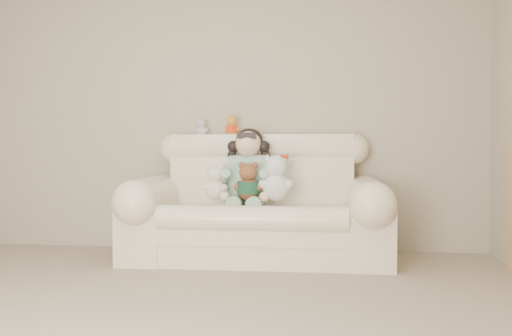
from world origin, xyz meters
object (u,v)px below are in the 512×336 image
object	(u,v)px
brown_teddy	(248,178)
white_cat	(276,173)
seated_child	(248,167)
cream_teddy	(215,179)
sofa	(257,197)

from	to	relation	value
brown_teddy	white_cat	world-z (taller)	white_cat
brown_teddy	white_cat	size ratio (longest dim) A/B	0.82
white_cat	seated_child	bearing A→B (deg)	122.41
brown_teddy	cream_teddy	world-z (taller)	brown_teddy
seated_child	cream_teddy	distance (m)	0.31
seated_child	cream_teddy	world-z (taller)	seated_child
sofa	white_cat	bearing A→B (deg)	-40.60
sofa	white_cat	distance (m)	0.29
cream_teddy	white_cat	bearing A→B (deg)	-11.08
sofa	cream_teddy	distance (m)	0.37
sofa	white_cat	xyz separation A→B (m)	(0.16, -0.14, 0.20)
sofa	cream_teddy	size ratio (longest dim) A/B	6.50
brown_teddy	cream_teddy	distance (m)	0.28
seated_child	white_cat	bearing A→B (deg)	-39.08
white_cat	cream_teddy	size ratio (longest dim) A/B	1.33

